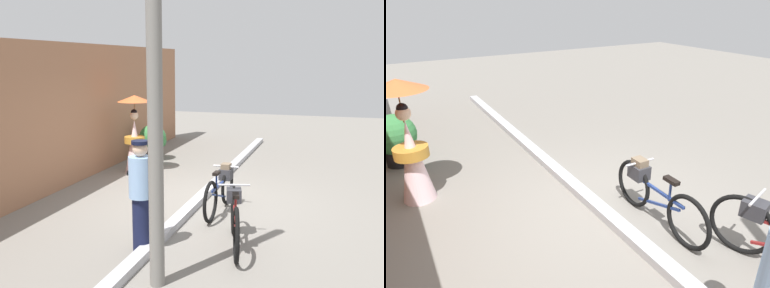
# 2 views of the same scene
# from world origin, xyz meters

# --- Properties ---
(ground_plane) EXTENTS (30.00, 30.00, 0.00)m
(ground_plane) POSITION_xyz_m (0.00, 0.00, 0.00)
(ground_plane) COLOR gray
(building_wall) EXTENTS (14.00, 0.40, 3.06)m
(building_wall) POSITION_xyz_m (0.00, 3.21, 1.53)
(building_wall) COLOR #9E6B4C
(building_wall) RESTS_ON ground_plane
(sidewalk_curb) EXTENTS (14.00, 0.20, 0.12)m
(sidewalk_curb) POSITION_xyz_m (0.00, 0.00, 0.06)
(sidewalk_curb) COLOR #B2B2B7
(sidewalk_curb) RESTS_ON ground_plane
(bicycle_near_officer) EXTENTS (1.79, 0.61, 0.86)m
(bicycle_near_officer) POSITION_xyz_m (-1.88, -1.10, 0.43)
(bicycle_near_officer) COLOR black
(bicycle_near_officer) RESTS_ON ground_plane
(bicycle_far_side) EXTENTS (1.80, 0.48, 0.80)m
(bicycle_far_side) POSITION_xyz_m (-0.41, -0.52, 0.42)
(bicycle_far_side) COLOR black
(bicycle_far_side) RESTS_ON ground_plane
(person_officer) EXTENTS (0.34, 0.37, 1.59)m
(person_officer) POSITION_xyz_m (-2.45, 0.12, 0.84)
(person_officer) COLOR #141938
(person_officer) RESTS_ON ground_plane
(person_with_parasol) EXTENTS (0.82, 0.82, 1.86)m
(person_with_parasol) POSITION_xyz_m (1.85, 2.19, 0.95)
(person_with_parasol) COLOR silver
(person_with_parasol) RESTS_ON ground_plane
(potted_plant_by_door) EXTENTS (0.77, 0.75, 0.96)m
(potted_plant_by_door) POSITION_xyz_m (3.33, 2.32, 0.53)
(potted_plant_by_door) COLOR black
(potted_plant_by_door) RESTS_ON ground_plane
(utility_pole) EXTENTS (0.18, 0.18, 4.80)m
(utility_pole) POSITION_xyz_m (-3.35, -0.48, 2.40)
(utility_pole) COLOR slate
(utility_pole) RESTS_ON ground_plane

